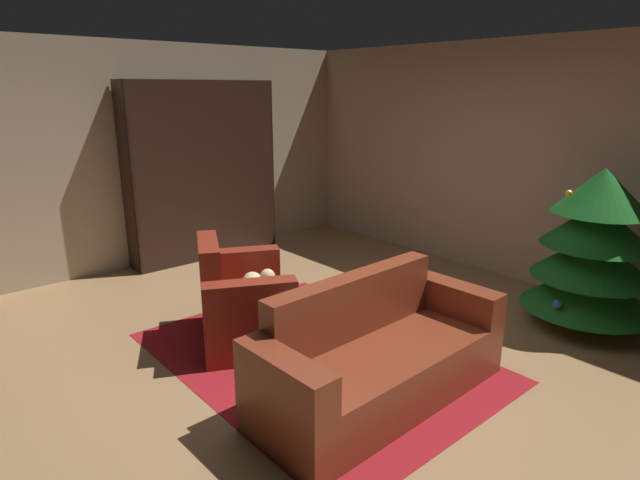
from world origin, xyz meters
TOP-DOWN VIEW (x-y plane):
  - ground_plane at (0.00, 0.00)m, footprint 7.57×7.57m
  - wall_back at (0.00, 2.79)m, footprint 6.43×0.06m
  - wall_left at (-3.19, 0.00)m, footprint 0.06×5.64m
  - area_rug at (0.01, -0.14)m, footprint 2.74×1.99m
  - bookshelf_unit at (-2.94, 0.66)m, footprint 0.34×1.92m
  - armchair_red at (-0.66, -0.41)m, footprint 1.24×1.11m
  - couch_red at (0.70, -0.18)m, footprint 0.79×1.92m
  - coffee_table at (-0.01, -0.12)m, footprint 0.70×0.70m
  - book_stack_on_table at (-0.05, -0.13)m, footprint 0.22×0.18m
  - bottle_on_table at (0.14, 0.01)m, footprint 0.06×0.06m
  - decorated_tree at (1.14, 2.10)m, footprint 1.13×1.13m

SIDE VIEW (x-z plane):
  - ground_plane at x=0.00m, z-range 0.00..0.00m
  - area_rug at x=0.01m, z-range 0.00..0.01m
  - couch_red at x=0.70m, z-range -0.13..0.70m
  - armchair_red at x=-0.66m, z-range -0.13..0.77m
  - coffee_table at x=-0.01m, z-range 0.19..0.66m
  - book_stack_on_table at x=-0.05m, z-range 0.47..0.57m
  - bottle_on_table at x=0.14m, z-range 0.44..0.68m
  - decorated_tree at x=1.14m, z-range 0.01..1.45m
  - bookshelf_unit at x=-2.94m, z-range -0.02..2.16m
  - wall_back at x=0.00m, z-range 0.00..2.61m
  - wall_left at x=-3.19m, z-range 0.00..2.61m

